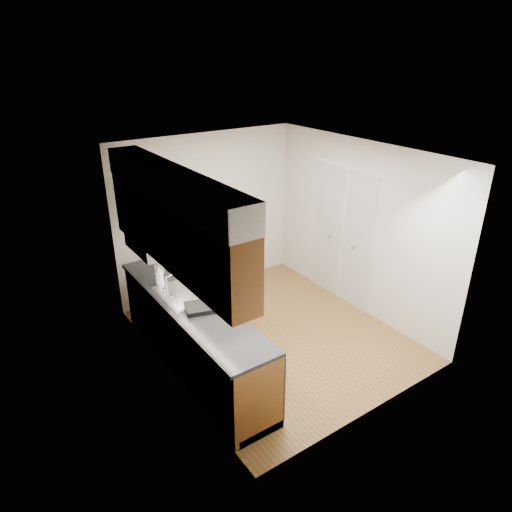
{
  "coord_description": "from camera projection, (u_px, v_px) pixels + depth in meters",
  "views": [
    {
      "loc": [
        -3.17,
        -4.19,
        3.6
      ],
      "look_at": [
        -0.12,
        0.25,
        1.14
      ],
      "focal_mm": 32.0,
      "sensor_mm": 36.0,
      "label": 1
    }
  ],
  "objects": [
    {
      "name": "steel_can",
      "position": [
        173.0,
        270.0,
        5.86
      ],
      "size": [
        0.08,
        0.08,
        0.12
      ],
      "primitive_type": "cylinder",
      "rotation": [
        0.0,
        0.0,
        0.32
      ],
      "color": "#A5A5AA",
      "rests_on": "counter"
    },
    {
      "name": "counter",
      "position": [
        194.0,
        334.0,
        5.45
      ],
      "size": [
        0.64,
        2.8,
        1.3
      ],
      "color": "brown",
      "rests_on": "floor"
    },
    {
      "name": "person",
      "position": [
        233.0,
        270.0,
        5.74
      ],
      "size": [
        0.72,
        0.86,
        2.09
      ],
      "primitive_type": "imported",
      "rotation": [
        0.0,
        0.0,
        1.93
      ],
      "color": "#9DB9BF",
      "rests_on": "floor_mat"
    },
    {
      "name": "soda_can",
      "position": [
        174.0,
        271.0,
        5.86
      ],
      "size": [
        0.07,
        0.07,
        0.1
      ],
      "primitive_type": "cylinder",
      "rotation": [
        0.0,
        0.0,
        0.24
      ],
      "color": "red",
      "rests_on": "counter"
    },
    {
      "name": "soap_bottle_c",
      "position": [
        160.0,
        261.0,
        6.04
      ],
      "size": [
        0.19,
        0.19,
        0.18
      ],
      "primitive_type": "imported",
      "rotation": [
        0.0,
        0.0,
        0.79
      ],
      "color": "white",
      "rests_on": "counter"
    },
    {
      "name": "wall_back",
      "position": [
        208.0,
        214.0,
        7.07
      ],
      "size": [
        3.0,
        0.02,
        2.5
      ],
      "primitive_type": "cube",
      "color": "silver",
      "rests_on": "floor"
    },
    {
      "name": "wall_left",
      "position": [
        165.0,
        284.0,
        4.98
      ],
      "size": [
        0.02,
        3.5,
        2.5
      ],
      "primitive_type": "cube",
      "color": "silver",
      "rests_on": "floor"
    },
    {
      "name": "dish_rack",
      "position": [
        200.0,
        307.0,
        5.08
      ],
      "size": [
        0.4,
        0.37,
        0.05
      ],
      "primitive_type": "cube",
      "rotation": [
        0.0,
        0.0,
        -0.31
      ],
      "color": "black",
      "rests_on": "counter"
    },
    {
      "name": "floor_mat",
      "position": [
        234.0,
        339.0,
        6.17
      ],
      "size": [
        0.61,
        0.91,
        0.02
      ],
      "primitive_type": "cube",
      "rotation": [
        0.0,
        0.0,
        -0.13
      ],
      "color": "#5A5A5C",
      "rests_on": "floor"
    },
    {
      "name": "floor",
      "position": [
        273.0,
        335.0,
        6.27
      ],
      "size": [
        3.5,
        3.5,
        0.0
      ],
      "primitive_type": "plane",
      "color": "olive",
      "rests_on": "ground"
    },
    {
      "name": "upper_cabinets",
      "position": [
        173.0,
        220.0,
        4.81
      ],
      "size": [
        0.47,
        2.8,
        1.21
      ],
      "color": "brown",
      "rests_on": "wall_left"
    },
    {
      "name": "wall_right",
      "position": [
        359.0,
        228.0,
        6.53
      ],
      "size": [
        0.02,
        3.5,
        2.5
      ],
      "primitive_type": "cube",
      "color": "silver",
      "rests_on": "floor"
    },
    {
      "name": "closet_door",
      "position": [
        342.0,
        236.0,
        6.84
      ],
      "size": [
        0.02,
        1.22,
        2.05
      ],
      "primitive_type": "cube",
      "color": "silver",
      "rests_on": "wall_right"
    },
    {
      "name": "ceiling",
      "position": [
        277.0,
        153.0,
        5.23
      ],
      "size": [
        3.5,
        3.5,
        0.0
      ],
      "primitive_type": "plane",
      "rotation": [
        3.14,
        0.0,
        0.0
      ],
      "color": "white",
      "rests_on": "wall_left"
    },
    {
      "name": "soap_bottle_a",
      "position": [
        159.0,
        275.0,
        5.56
      ],
      "size": [
        0.13,
        0.13,
        0.27
      ],
      "primitive_type": "imported",
      "rotation": [
        0.0,
        0.0,
        0.26
      ],
      "color": "white",
      "rests_on": "counter"
    },
    {
      "name": "soap_bottle_b",
      "position": [
        159.0,
        266.0,
        5.86
      ],
      "size": [
        0.14,
        0.14,
        0.22
      ],
      "primitive_type": "imported",
      "rotation": [
        0.0,
        0.0,
        -0.74
      ],
      "color": "white",
      "rests_on": "counter"
    }
  ]
}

